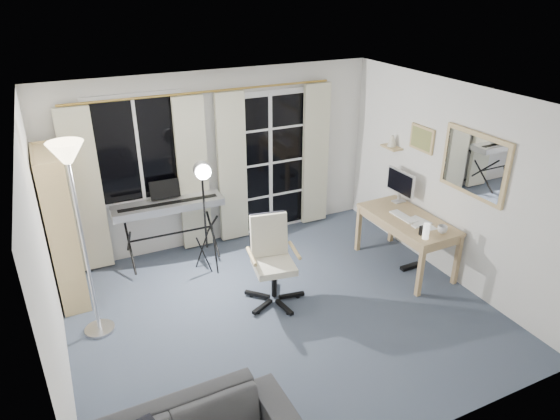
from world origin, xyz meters
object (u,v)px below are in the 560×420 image
object	(u,v)px
torchiere_lamp	(72,184)
mug	(443,228)
desk	(407,224)
bookshelf	(59,233)
monitor	(400,183)
studio_light	(203,184)
office_chair	(271,252)
keyboard_piano	(168,207)

from	to	relation	value
torchiere_lamp	mug	bearing A→B (deg)	-12.06
torchiere_lamp	desk	size ratio (longest dim) A/B	1.59
bookshelf	monitor	bearing A→B (deg)	-10.05
bookshelf	torchiere_lamp	world-z (taller)	torchiere_lamp
monitor	mug	bearing A→B (deg)	-97.51
bookshelf	studio_light	size ratio (longest dim) A/B	1.17
office_chair	monitor	distance (m)	2.10
bookshelf	desk	size ratio (longest dim) A/B	1.36
studio_light	mug	bearing A→B (deg)	-24.04
torchiere_lamp	office_chair	world-z (taller)	torchiere_lamp
desk	mug	bearing A→B (deg)	-80.38
desk	torchiere_lamp	bearing A→B (deg)	173.31
keyboard_piano	office_chair	distance (m)	1.59
torchiere_lamp	keyboard_piano	xyz separation A→B (m)	(1.10, 1.13, -0.92)
mug	office_chair	bearing A→B (deg)	162.34
keyboard_piano	studio_light	xyz separation A→B (m)	(0.33, -0.53, 0.45)
keyboard_piano	studio_light	bearing A→B (deg)	-56.32
mug	studio_light	bearing A→B (deg)	149.64
bookshelf	mug	size ratio (longest dim) A/B	15.66
office_chair	monitor	bearing A→B (deg)	18.83
desk	office_chair	bearing A→B (deg)	174.58
office_chair	mug	bearing A→B (deg)	-7.98
torchiere_lamp	keyboard_piano	distance (m)	1.83
torchiere_lamp	monitor	size ratio (longest dim) A/B	4.17
bookshelf	monitor	xyz separation A→B (m)	(4.20, -0.68, 0.11)
torchiere_lamp	bookshelf	bearing A→B (deg)	105.00
monitor	bookshelf	bearing A→B (deg)	169.11
monitor	mug	distance (m)	0.98
bookshelf	monitor	distance (m)	4.25
bookshelf	keyboard_piano	distance (m)	1.36
keyboard_piano	desk	distance (m)	3.06
office_chair	desk	distance (m)	1.85
keyboard_piano	studio_light	world-z (taller)	studio_light
torchiere_lamp	monitor	distance (m)	4.05
office_chair	mug	world-z (taller)	office_chair
keyboard_piano	mug	world-z (taller)	keyboard_piano
torchiere_lamp	office_chair	xyz separation A→B (m)	(1.94, -0.21, -1.09)
torchiere_lamp	studio_light	distance (m)	1.62
keyboard_piano	mug	size ratio (longest dim) A/B	12.36
torchiere_lamp	office_chair	distance (m)	2.24
bookshelf	torchiere_lamp	xyz separation A→B (m)	(0.21, -0.80, 0.84)
office_chair	studio_light	bearing A→B (deg)	131.47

